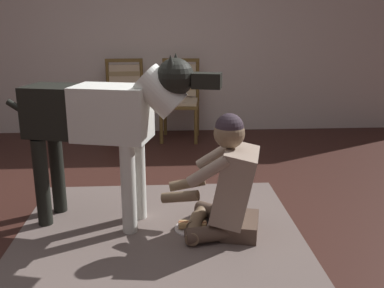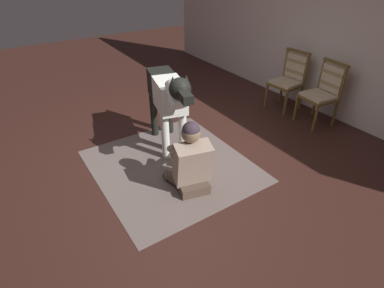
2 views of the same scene
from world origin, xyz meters
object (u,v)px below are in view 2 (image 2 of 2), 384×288
(person_sitting_on_floor, at_px, (191,162))
(hot_dog_on_plate, at_px, (185,172))
(dining_chair_left_of_pair, at_px, (290,78))
(dining_chair_right_of_pair, at_px, (324,90))
(large_dog, at_px, (169,96))

(person_sitting_on_floor, distance_m, hot_dog_on_plate, 0.41)
(dining_chair_left_of_pair, height_order, person_sitting_on_floor, dining_chair_left_of_pair)
(dining_chair_right_of_pair, relative_size, large_dog, 0.64)
(large_dog, distance_m, hot_dog_on_plate, 0.99)
(dining_chair_right_of_pair, distance_m, person_sitting_on_floor, 2.62)
(dining_chair_left_of_pair, distance_m, dining_chair_right_of_pair, 0.68)
(person_sitting_on_floor, relative_size, large_dog, 0.56)
(person_sitting_on_floor, height_order, large_dog, large_dog)
(dining_chair_right_of_pair, bearing_deg, large_dog, -104.37)
(dining_chair_left_of_pair, relative_size, large_dog, 0.64)
(large_dog, relative_size, hot_dog_on_plate, 5.88)
(person_sitting_on_floor, distance_m, large_dog, 0.98)
(hot_dog_on_plate, bearing_deg, dining_chair_right_of_pair, 89.91)
(person_sitting_on_floor, bearing_deg, dining_chair_right_of_pair, 95.12)
(person_sitting_on_floor, bearing_deg, hot_dog_on_plate, 165.93)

